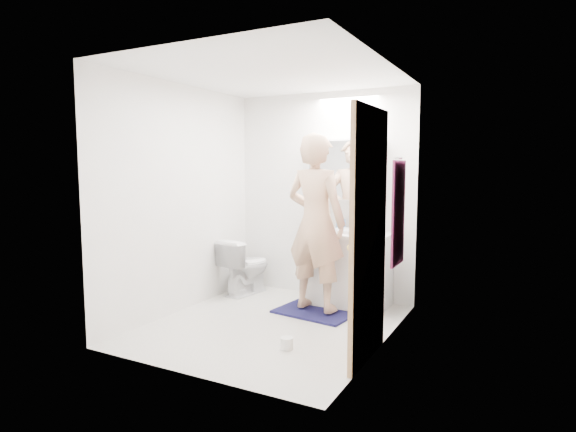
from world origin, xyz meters
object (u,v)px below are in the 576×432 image
Objects in this scene: medicine_cabinet at (345,170)px; toilet_paper_roll at (287,343)px; soap_bottle_b at (341,222)px; soap_bottle_a at (326,220)px; person at (316,223)px; toilet at (246,266)px; vanity_cabinet at (347,271)px; toothbrush_cup at (373,227)px.

medicine_cabinet is 2.20m from toilet_paper_roll.
soap_bottle_b is at bearing -137.05° from medicine_cabinet.
soap_bottle_a is (-0.21, -0.06, -0.57)m from medicine_cabinet.
medicine_cabinet is at bearing 16.22° from soap_bottle_a.
toilet_paper_roll is (0.32, -1.59, -0.88)m from soap_bottle_a.
person is 0.61m from soap_bottle_b.
medicine_cabinet is 0.61m from soap_bottle_a.
toilet is 0.37× the size of person.
vanity_cabinet is at bearing -106.98° from person.
toilet_paper_roll is at bearing -84.78° from soap_bottle_b.
person is 16.65× the size of toilet_paper_roll.
vanity_cabinet is at bearing 89.90° from toilet_paper_roll.
toilet_paper_roll is (-0.00, -1.44, -0.34)m from vanity_cabinet.
toilet reaches higher than toilet_paper_roll.
toothbrush_cup is at bearing -2.99° from soap_bottle_b.
soap_bottle_b is at bearing -155.30° from toilet.
soap_bottle_a is 0.18m from soap_bottle_b.
person is 8.66× the size of soap_bottle_a.
soap_bottle_a is at bearing -69.80° from person.
vanity_cabinet is 0.49× the size of person.
medicine_cabinet is at bearing -154.30° from toilet.
vanity_cabinet is 5.05× the size of soap_bottle_b.
person reaches higher than soap_bottle_a.
soap_bottle_b is (-0.15, 0.18, 0.52)m from vanity_cabinet.
toilet is at bearing -164.21° from soap_bottle_a.
vanity_cabinet is 1.14m from medicine_cabinet.
soap_bottle_a is 1.19× the size of soap_bottle_b.
toilet is (-1.26, -0.11, -0.05)m from vanity_cabinet.
soap_bottle_b reaches higher than toothbrush_cup.
medicine_cabinet is 4.94× the size of soap_bottle_b.
person is at bearing 100.70° from toilet_paper_roll.
vanity_cabinet is 8.32× the size of toothbrush_cup.
toothbrush_cup is (0.38, -0.02, -0.04)m from soap_bottle_b.
person is 1.38m from toilet_paper_roll.
soap_bottle_a is 1.95× the size of toothbrush_cup.
toilet is at bearing -169.57° from toothbrush_cup.
soap_bottle_b is at bearing 129.87° from vanity_cabinet.
medicine_cabinet is 1.30× the size of toilet.
medicine_cabinet is 0.84m from person.
person is at bearing -77.21° from soap_bottle_a.
soap_bottle_a reaches higher than toilet_paper_roll.
soap_bottle_b is 1.65× the size of toothbrush_cup.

